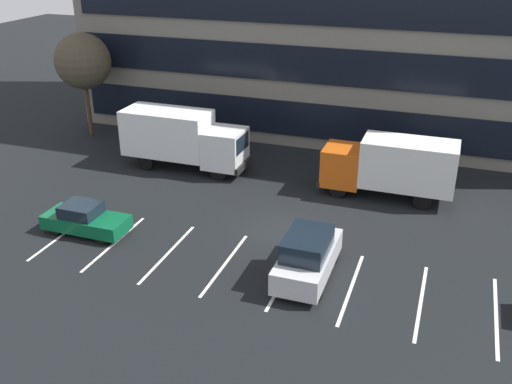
# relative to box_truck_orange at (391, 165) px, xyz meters

# --- Properties ---
(ground_plane) EXTENTS (120.00, 120.00, 0.00)m
(ground_plane) POSITION_rel_box_truck_orange_xyz_m (-4.39, -5.56, -1.87)
(ground_plane) COLOR black
(lot_markings) EXTENTS (19.74, 5.40, 0.01)m
(lot_markings) POSITION_rel_box_truck_orange_xyz_m (-4.39, -9.50, -1.86)
(lot_markings) COLOR silver
(lot_markings) RESTS_ON ground_plane
(box_truck_orange) EXTENTS (7.16, 2.37, 3.32)m
(box_truck_orange) POSITION_rel_box_truck_orange_xyz_m (0.00, 0.00, 0.00)
(box_truck_orange) COLOR #D85914
(box_truck_orange) RESTS_ON ground_plane
(box_truck_white) EXTENTS (7.63, 2.53, 3.54)m
(box_truck_white) POSITION_rel_box_truck_orange_xyz_m (-12.44, 0.07, 0.12)
(box_truck_white) COLOR white
(box_truck_white) RESTS_ON ground_plane
(suv_silver) EXTENTS (1.97, 4.65, 2.10)m
(suv_silver) POSITION_rel_box_truck_orange_xyz_m (-2.14, -9.26, -0.85)
(suv_silver) COLOR silver
(suv_silver) RESTS_ON ground_plane
(sedan_forest) EXTENTS (4.13, 1.73, 1.48)m
(sedan_forest) POSITION_rel_box_truck_orange_xyz_m (-13.26, -9.00, -1.17)
(sedan_forest) COLOR #0C5933
(sedan_forest) RESTS_ON ground_plane
(bare_tree) EXTENTS (3.80, 3.80, 7.12)m
(bare_tree) POSITION_rel_box_truck_orange_xyz_m (-21.39, 3.54, 3.33)
(bare_tree) COLOR #473323
(bare_tree) RESTS_ON ground_plane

